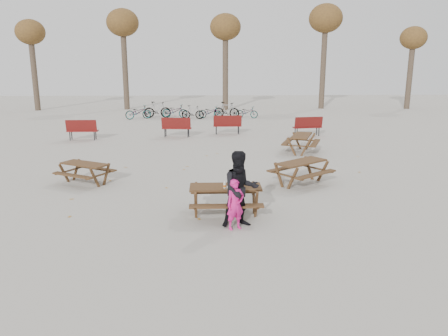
{
  "coord_description": "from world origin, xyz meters",
  "views": [
    {
      "loc": [
        -0.44,
        -10.54,
        3.84
      ],
      "look_at": [
        0.0,
        1.0,
        1.0
      ],
      "focal_mm": 35.0,
      "sensor_mm": 36.0,
      "label": 1
    }
  ],
  "objects_px": {
    "adult": "(240,189)",
    "picnic_table_far": "(301,144)",
    "child": "(235,204)",
    "food_tray": "(230,187)",
    "picnic_table_east": "(301,173)",
    "main_picnic_table": "(225,193)",
    "picnic_table_north": "(85,173)",
    "soda_bottle": "(225,185)"
  },
  "relations": [
    {
      "from": "child",
      "to": "adult",
      "type": "distance_m",
      "value": 0.38
    },
    {
      "from": "main_picnic_table",
      "to": "picnic_table_far",
      "type": "bearing_deg",
      "value": 65.28
    },
    {
      "from": "child",
      "to": "food_tray",
      "type": "bearing_deg",
      "value": 72.14
    },
    {
      "from": "picnic_table_east",
      "to": "picnic_table_north",
      "type": "bearing_deg",
      "value": 140.19
    },
    {
      "from": "picnic_table_east",
      "to": "picnic_table_north",
      "type": "distance_m",
      "value": 6.92
    },
    {
      "from": "child",
      "to": "picnic_table_north",
      "type": "relative_size",
      "value": 0.77
    },
    {
      "from": "food_tray",
      "to": "picnic_table_east",
      "type": "distance_m",
      "value": 3.87
    },
    {
      "from": "adult",
      "to": "picnic_table_north",
      "type": "bearing_deg",
      "value": 128.88
    },
    {
      "from": "food_tray",
      "to": "child",
      "type": "distance_m",
      "value": 0.81
    },
    {
      "from": "picnic_table_east",
      "to": "soda_bottle",
      "type": "bearing_deg",
      "value": -167.62
    },
    {
      "from": "main_picnic_table",
      "to": "picnic_table_far",
      "type": "distance_m",
      "value": 8.56
    },
    {
      "from": "child",
      "to": "picnic_table_far",
      "type": "relative_size",
      "value": 0.68
    },
    {
      "from": "soda_bottle",
      "to": "picnic_table_far",
      "type": "height_order",
      "value": "soda_bottle"
    },
    {
      "from": "picnic_table_north",
      "to": "adult",
      "type": "bearing_deg",
      "value": -10.54
    },
    {
      "from": "picnic_table_east",
      "to": "child",
      "type": "bearing_deg",
      "value": -159.11
    },
    {
      "from": "food_tray",
      "to": "picnic_table_north",
      "type": "bearing_deg",
      "value": 143.66
    },
    {
      "from": "food_tray",
      "to": "soda_bottle",
      "type": "height_order",
      "value": "soda_bottle"
    },
    {
      "from": "main_picnic_table",
      "to": "picnic_table_east",
      "type": "height_order",
      "value": "main_picnic_table"
    },
    {
      "from": "food_tray",
      "to": "child",
      "type": "height_order",
      "value": "child"
    },
    {
      "from": "picnic_table_east",
      "to": "food_tray",
      "type": "bearing_deg",
      "value": -166.26
    },
    {
      "from": "food_tray",
      "to": "picnic_table_east",
      "type": "height_order",
      "value": "food_tray"
    },
    {
      "from": "child",
      "to": "picnic_table_north",
      "type": "distance_m",
      "value": 6.13
    },
    {
      "from": "main_picnic_table",
      "to": "picnic_table_north",
      "type": "relative_size",
      "value": 1.16
    },
    {
      "from": "soda_bottle",
      "to": "picnic_table_north",
      "type": "distance_m",
      "value": 5.5
    },
    {
      "from": "adult",
      "to": "picnic_table_north",
      "type": "height_order",
      "value": "adult"
    },
    {
      "from": "main_picnic_table",
      "to": "food_tray",
      "type": "xyz_separation_m",
      "value": [
        0.11,
        -0.15,
        0.21
      ]
    },
    {
      "from": "picnic_table_east",
      "to": "picnic_table_far",
      "type": "xyz_separation_m",
      "value": [
        1.05,
        4.95,
        0.01
      ]
    },
    {
      "from": "main_picnic_table",
      "to": "picnic_table_far",
      "type": "xyz_separation_m",
      "value": [
        3.58,
        7.78,
        -0.21
      ]
    },
    {
      "from": "food_tray",
      "to": "picnic_table_north",
      "type": "xyz_separation_m",
      "value": [
        -4.49,
        3.3,
        -0.46
      ]
    },
    {
      "from": "adult",
      "to": "picnic_table_far",
      "type": "xyz_separation_m",
      "value": [
        3.26,
        8.53,
        -0.53
      ]
    },
    {
      "from": "child",
      "to": "picnic_table_north",
      "type": "bearing_deg",
      "value": 114.66
    },
    {
      "from": "child",
      "to": "picnic_table_east",
      "type": "relative_size",
      "value": 0.69
    },
    {
      "from": "child",
      "to": "picnic_table_far",
      "type": "height_order",
      "value": "child"
    },
    {
      "from": "adult",
      "to": "picnic_table_far",
      "type": "bearing_deg",
      "value": 57.69
    },
    {
      "from": "main_picnic_table",
      "to": "soda_bottle",
      "type": "distance_m",
      "value": 0.32
    },
    {
      "from": "main_picnic_table",
      "to": "food_tray",
      "type": "bearing_deg",
      "value": -53.8
    },
    {
      "from": "main_picnic_table",
      "to": "child",
      "type": "xyz_separation_m",
      "value": [
        0.19,
        -0.93,
        0.01
      ]
    },
    {
      "from": "soda_bottle",
      "to": "adult",
      "type": "height_order",
      "value": "adult"
    },
    {
      "from": "main_picnic_table",
      "to": "soda_bottle",
      "type": "bearing_deg",
      "value": -99.49
    },
    {
      "from": "food_tray",
      "to": "soda_bottle",
      "type": "relative_size",
      "value": 1.06
    },
    {
      "from": "picnic_table_far",
      "to": "picnic_table_east",
      "type": "bearing_deg",
      "value": -171.68
    },
    {
      "from": "soda_bottle",
      "to": "child",
      "type": "relative_size",
      "value": 0.14
    }
  ]
}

